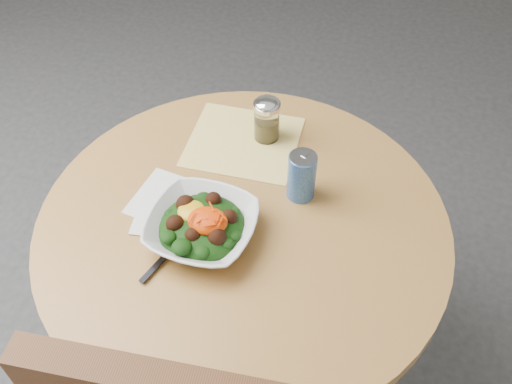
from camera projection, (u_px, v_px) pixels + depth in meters
ground at (247, 371)px, 1.80m from camera, size 6.00×6.00×0.00m
table at (244, 271)px, 1.39m from camera, size 0.90×0.90×0.75m
cloth_napkin at (243, 142)px, 1.40m from camera, size 0.27×0.24×0.00m
paper_napkins at (170, 205)px, 1.26m from camera, size 0.19×0.20×0.00m
salad_bowl at (202, 226)px, 1.19m from camera, size 0.25×0.25×0.08m
fork at (172, 249)px, 1.18m from camera, size 0.08×0.18×0.00m
spice_shaker at (267, 119)px, 1.37m from camera, size 0.07×0.07×0.12m
beverage_can at (302, 176)px, 1.25m from camera, size 0.06×0.06×0.12m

